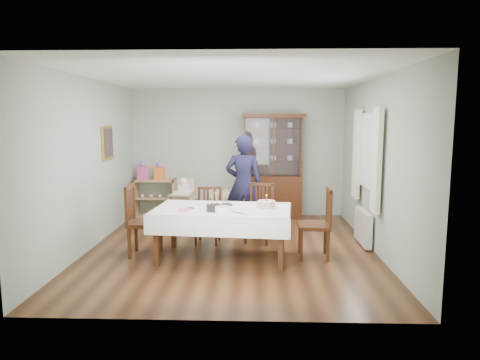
{
  "coord_description": "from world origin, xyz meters",
  "views": [
    {
      "loc": [
        0.37,
        -6.63,
        2.04
      ],
      "look_at": [
        0.13,
        0.2,
        1.08
      ],
      "focal_mm": 32.0,
      "sensor_mm": 36.0,
      "label": 1
    }
  ],
  "objects_px": {
    "dining_table": "(223,233)",
    "woman": "(244,185)",
    "chair_end_right": "(315,237)",
    "champagne_tray": "(219,201)",
    "gift_bag_orange": "(159,172)",
    "sideboard": "(155,198)",
    "high_chair": "(184,211)",
    "chair_far_right": "(259,225)",
    "china_cabinet": "(273,165)",
    "chair_far_left": "(208,227)",
    "birthday_cake": "(266,205)",
    "chair_end_left": "(144,234)",
    "gift_bag_pink": "(143,172)"
  },
  "relations": [
    {
      "from": "chair_end_left",
      "to": "champagne_tray",
      "type": "distance_m",
      "value": 1.26
    },
    {
      "from": "chair_end_right",
      "to": "champagne_tray",
      "type": "xyz_separation_m",
      "value": [
        -1.44,
        0.04,
        0.52
      ]
    },
    {
      "from": "china_cabinet",
      "to": "high_chair",
      "type": "xyz_separation_m",
      "value": [
        -1.68,
        -1.2,
        -0.73
      ]
    },
    {
      "from": "sideboard",
      "to": "chair_end_right",
      "type": "xyz_separation_m",
      "value": [
        3.03,
        -2.67,
        -0.09
      ]
    },
    {
      "from": "woman",
      "to": "gift_bag_orange",
      "type": "height_order",
      "value": "woman"
    },
    {
      "from": "chair_end_right",
      "to": "high_chair",
      "type": "relative_size",
      "value": 1.05
    },
    {
      "from": "chair_far_right",
      "to": "china_cabinet",
      "type": "bearing_deg",
      "value": 95.45
    },
    {
      "from": "china_cabinet",
      "to": "chair_far_right",
      "type": "height_order",
      "value": "china_cabinet"
    },
    {
      "from": "dining_table",
      "to": "chair_end_left",
      "type": "height_order",
      "value": "chair_end_left"
    },
    {
      "from": "gift_bag_pink",
      "to": "birthday_cake",
      "type": "bearing_deg",
      "value": -47.04
    },
    {
      "from": "chair_far_right",
      "to": "gift_bag_orange",
      "type": "distance_m",
      "value": 2.87
    },
    {
      "from": "chair_end_right",
      "to": "high_chair",
      "type": "bearing_deg",
      "value": -120.5
    },
    {
      "from": "chair_far_right",
      "to": "champagne_tray",
      "type": "distance_m",
      "value": 1.12
    },
    {
      "from": "gift_bag_orange",
      "to": "sideboard",
      "type": "bearing_deg",
      "value": 169.18
    },
    {
      "from": "chair_end_left",
      "to": "gift_bag_pink",
      "type": "relative_size",
      "value": 2.86
    },
    {
      "from": "chair_far_right",
      "to": "chair_end_right",
      "type": "relative_size",
      "value": 0.93
    },
    {
      "from": "woman",
      "to": "gift_bag_orange",
      "type": "xyz_separation_m",
      "value": [
        -1.82,
        1.3,
        0.07
      ]
    },
    {
      "from": "chair_end_left",
      "to": "birthday_cake",
      "type": "height_order",
      "value": "chair_end_left"
    },
    {
      "from": "chair_far_right",
      "to": "high_chair",
      "type": "distance_m",
      "value": 1.52
    },
    {
      "from": "chair_far_right",
      "to": "gift_bag_orange",
      "type": "bearing_deg",
      "value": 153.5
    },
    {
      "from": "dining_table",
      "to": "sideboard",
      "type": "height_order",
      "value": "sideboard"
    },
    {
      "from": "birthday_cake",
      "to": "sideboard",
      "type": "bearing_deg",
      "value": 129.81
    },
    {
      "from": "chair_end_left",
      "to": "chair_end_right",
      "type": "bearing_deg",
      "value": -91.89
    },
    {
      "from": "chair_end_left",
      "to": "gift_bag_orange",
      "type": "distance_m",
      "value": 2.72
    },
    {
      "from": "birthday_cake",
      "to": "gift_bag_pink",
      "type": "distance_m",
      "value": 3.74
    },
    {
      "from": "woman",
      "to": "champagne_tray",
      "type": "distance_m",
      "value": 1.35
    },
    {
      "from": "china_cabinet",
      "to": "chair_end_left",
      "type": "xyz_separation_m",
      "value": [
        -2.06,
        -2.62,
        -0.8
      ]
    },
    {
      "from": "chair_far_left",
      "to": "birthday_cake",
      "type": "relative_size",
      "value": 3.1
    },
    {
      "from": "sideboard",
      "to": "chair_far_right",
      "type": "xyz_separation_m",
      "value": [
        2.2,
        -1.86,
        -0.11
      ]
    },
    {
      "from": "chair_far_right",
      "to": "champagne_tray",
      "type": "xyz_separation_m",
      "value": [
        -0.61,
        -0.77,
        0.54
      ]
    },
    {
      "from": "china_cabinet",
      "to": "chair_far_left",
      "type": "height_order",
      "value": "china_cabinet"
    },
    {
      "from": "china_cabinet",
      "to": "sideboard",
      "type": "distance_m",
      "value": 2.6
    },
    {
      "from": "china_cabinet",
      "to": "chair_end_right",
      "type": "height_order",
      "value": "china_cabinet"
    },
    {
      "from": "chair_end_right",
      "to": "gift_bag_pink",
      "type": "height_order",
      "value": "gift_bag_pink"
    },
    {
      "from": "chair_end_right",
      "to": "gift_bag_orange",
      "type": "bearing_deg",
      "value": -129.35
    },
    {
      "from": "dining_table",
      "to": "chair_far_right",
      "type": "height_order",
      "value": "chair_far_right"
    },
    {
      "from": "china_cabinet",
      "to": "dining_table",
      "type": "bearing_deg",
      "value": -107.23
    },
    {
      "from": "china_cabinet",
      "to": "chair_far_left",
      "type": "distance_m",
      "value": 2.41
    },
    {
      "from": "sideboard",
      "to": "gift_bag_orange",
      "type": "xyz_separation_m",
      "value": [
        0.1,
        -0.02,
        0.57
      ]
    },
    {
      "from": "woman",
      "to": "birthday_cake",
      "type": "bearing_deg",
      "value": 107.99
    },
    {
      "from": "chair_end_right",
      "to": "champagne_tray",
      "type": "height_order",
      "value": "chair_end_right"
    },
    {
      "from": "dining_table",
      "to": "woman",
      "type": "height_order",
      "value": "woman"
    },
    {
      "from": "birthday_cake",
      "to": "china_cabinet",
      "type": "bearing_deg",
      "value": 85.67
    },
    {
      "from": "chair_end_right",
      "to": "chair_far_right",
      "type": "bearing_deg",
      "value": -131.48
    },
    {
      "from": "chair_far_right",
      "to": "chair_end_right",
      "type": "bearing_deg",
      "value": -29.51
    },
    {
      "from": "sideboard",
      "to": "champagne_tray",
      "type": "height_order",
      "value": "champagne_tray"
    },
    {
      "from": "sideboard",
      "to": "chair_end_left",
      "type": "distance_m",
      "value": 2.68
    },
    {
      "from": "dining_table",
      "to": "gift_bag_pink",
      "type": "xyz_separation_m",
      "value": [
        -1.9,
        2.75,
        0.58
      ]
    },
    {
      "from": "high_chair",
      "to": "dining_table",
      "type": "bearing_deg",
      "value": -51.88
    },
    {
      "from": "chair_far_left",
      "to": "high_chair",
      "type": "height_order",
      "value": "high_chair"
    }
  ]
}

